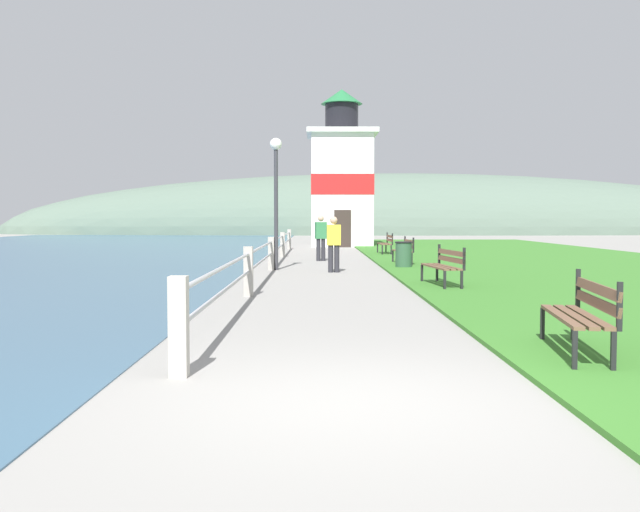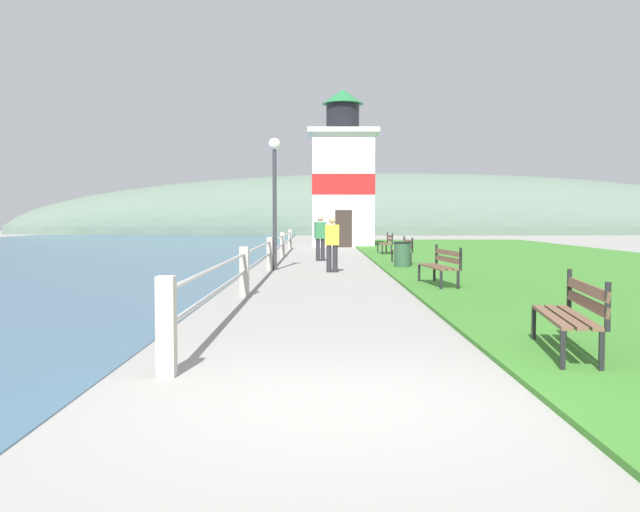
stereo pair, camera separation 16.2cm
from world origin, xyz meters
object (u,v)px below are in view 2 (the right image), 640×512
person_by_railing (333,242)px  lamp_post (275,179)px  person_strolling (321,236)px  park_bench_by_lighthouse (387,242)px  park_bench_far (405,249)px  trash_bin (403,255)px  park_bench_near (574,311)px  lighthouse (344,180)px  park_bench_midway (442,264)px

person_by_railing → lamp_post: lamp_post is taller
person_strolling → lamp_post: 5.06m
park_bench_by_lighthouse → lamp_post: bearing=62.7°
park_bench_far → trash_bin: 1.76m
person_strolling → trash_bin: 4.78m
park_bench_near → lighthouse: (-1.55, 31.86, 3.14)m
park_bench_midway → park_bench_far: 7.67m
person_by_railing → lamp_post: (-1.71, 0.98, 1.86)m
park_bench_near → lamp_post: size_ratio=0.48×
lamp_post → park_bench_by_lighthouse: bearing=64.5°
person_strolling → lighthouse: bearing=-20.2°
person_by_railing → trash_bin: 2.67m
park_bench_midway → person_strolling: bearing=-80.7°
lighthouse → lamp_post: (-2.62, -18.27, -0.94)m
park_bench_by_lighthouse → park_bench_midway: bearing=87.9°
park_bench_near → lighthouse: size_ratio=0.22×
trash_bin → park_bench_near: bearing=-88.9°
person_strolling → park_bench_by_lighthouse: bearing=-48.4°
person_strolling → person_by_railing: (0.34, -5.49, -0.03)m
park_bench_midway → lighthouse: bearing=-92.4°
lighthouse → lamp_post: size_ratio=2.19×
trash_bin → lamp_post: size_ratio=0.21×
park_bench_midway → person_by_railing: 5.08m
park_bench_by_lighthouse → lighthouse: lighthouse is taller
park_bench_far → park_bench_by_lighthouse: size_ratio=0.99×
person_strolling → lamp_post: lamp_post is taller
park_bench_near → park_bench_midway: same height
park_bench_near → lamp_post: lamp_post is taller
person_by_railing → trash_bin: (2.20, 1.46, -0.45)m
park_bench_near → person_strolling: person_strolling is taller
park_bench_near → person_strolling: bearing=-73.4°
person_by_railing → lamp_post: bearing=58.1°
park_bench_midway → lighthouse: lighthouse is taller
park_bench_near → person_strolling: 18.31m
trash_bin → park_bench_by_lighthouse: bearing=88.0°
park_bench_midway → park_bench_far: (0.05, 7.67, -0.00)m
park_bench_near → lighthouse: lighthouse is taller
park_bench_far → lighthouse: size_ratio=0.20×
park_bench_midway → park_bench_by_lighthouse: 14.23m
lighthouse → trash_bin: 18.13m
park_bench_by_lighthouse → person_by_railing: person_by_railing is taller
person_strolling → lamp_post: bearing=148.0°
park_bench_by_lighthouse → person_by_railing: bearing=74.0°
park_bench_near → trash_bin: (-0.27, 14.06, -0.12)m
park_bench_near → park_bench_midway: size_ratio=0.94×
lighthouse → park_bench_near: bearing=-87.2°
park_bench_near → person_by_railing: (-2.46, 12.61, 0.33)m
park_bench_far → lighthouse: lighthouse is taller
person_by_railing → park_bench_far: bearing=-39.6°
lighthouse → person_strolling: (-1.25, -13.76, -2.78)m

